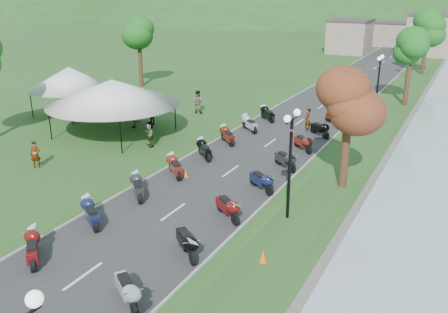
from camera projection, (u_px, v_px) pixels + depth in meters
The scene contains 11 objects.
road at pixel (322, 106), 42.51m from camera, with size 7.00×120.00×0.02m, color #333335.
hills_backdrop at pixel (448, 16), 175.76m from camera, with size 360.00×120.00×76.00m, color #285621, non-canonical shape.
far_building at pixel (389, 35), 80.02m from camera, with size 18.00×16.00×5.00m, color gray.
moto_row_left at pixel (92, 214), 21.13m from camera, with size 2.60×42.42×1.10m, color #331411, non-canonical shape.
moto_row_right at pixel (245, 193), 23.29m from camera, with size 2.60×42.12×1.10m, color #331411, non-canonical shape.
vendor_tent_main at pixel (114, 107), 33.83m from camera, with size 6.26×6.26×4.00m, color white, non-canonical shape.
vendor_tent_side at pixel (71, 91), 39.03m from camera, with size 4.46×4.46×4.00m, color white, non-canonical shape.
tree_lakeside at pixel (348, 122), 24.27m from camera, with size 2.59×2.59×7.20m, color #1F6E1E, non-canonical shape.
pedestrian_a at pixel (37, 168), 28.10m from camera, with size 0.58×0.43×1.60m, color slate.
pedestrian_b at pixel (198, 113), 40.31m from camera, with size 0.95×0.52×1.95m, color slate.
pedestrian_c at pixel (133, 128), 36.10m from camera, with size 1.27×0.52×1.97m, color slate.
Camera 1 is at (11.61, -0.84, 10.09)m, focal length 38.00 mm.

